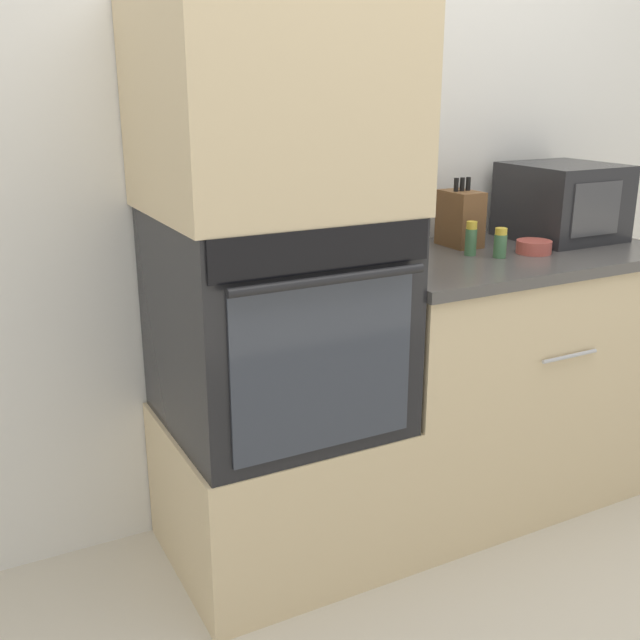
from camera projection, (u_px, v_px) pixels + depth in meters
ground_plane at (419, 573)px, 2.27m from camera, size 12.00×12.00×0.00m
wall_back at (322, 138)px, 2.42m from camera, size 8.00×0.05×2.50m
oven_cabinet_base at (278, 487)px, 2.31m from camera, size 0.65×0.60×0.46m
wall_oven at (276, 319)px, 2.14m from camera, size 0.63×0.64×0.62m
oven_cabinet_upper at (271, 103)px, 1.97m from camera, size 0.65×0.60×0.57m
counter_unit at (498, 374)px, 2.63m from camera, size 1.08×0.63×0.89m
microwave at (562, 202)px, 2.65m from camera, size 0.35×0.36×0.26m
knife_block at (460, 218)px, 2.54m from camera, size 0.10×0.15×0.23m
bowl at (534, 247)px, 2.45m from camera, size 0.11×0.11×0.04m
condiment_jar_near at (471, 239)px, 2.41m from camera, size 0.04×0.04×0.11m
condiment_jar_mid at (500, 243)px, 2.38m from camera, size 0.04×0.04×0.10m
condiment_jar_far at (362, 236)px, 2.48m from camera, size 0.04×0.04×0.10m
condiment_jar_back at (406, 237)px, 2.44m from camera, size 0.05×0.05×0.11m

